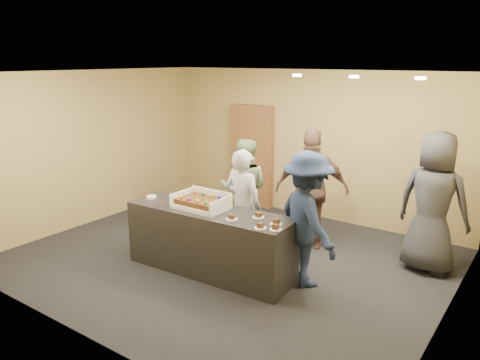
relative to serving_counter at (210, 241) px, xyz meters
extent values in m
plane|color=black|center=(-0.05, 0.48, -0.45)|extent=(6.00, 6.00, 0.00)
plane|color=white|center=(-0.05, 0.48, 2.25)|extent=(6.00, 6.00, 0.00)
cube|color=tan|center=(-0.05, 2.98, 0.90)|extent=(6.00, 0.04, 2.70)
cube|color=tan|center=(-0.05, -2.02, 0.90)|extent=(6.00, 0.04, 2.70)
cube|color=tan|center=(-3.05, 0.48, 0.90)|extent=(0.04, 5.00, 2.70)
cube|color=tan|center=(2.95, 0.48, 0.90)|extent=(0.04, 5.00, 2.70)
cube|color=black|center=(0.00, 0.00, 0.00)|extent=(2.43, 0.81, 0.90)
cube|color=brown|center=(-1.25, 2.89, 0.56)|extent=(0.91, 0.15, 2.01)
cube|color=white|center=(-0.15, 0.00, 0.48)|extent=(0.70, 0.49, 0.06)
cube|color=white|center=(-0.50, 0.00, 0.54)|extent=(0.02, 0.49, 0.19)
cube|color=white|center=(0.20, 0.00, 0.54)|extent=(0.02, 0.49, 0.19)
cube|color=white|center=(-0.15, 0.24, 0.56)|extent=(0.70, 0.02, 0.21)
cube|color=#3A1D0D|center=(-0.15, 0.00, 0.54)|extent=(0.61, 0.42, 0.07)
sphere|color=#E15C1A|center=(-0.38, 0.15, 0.60)|extent=(0.05, 0.05, 0.05)
sphere|color=green|center=(-0.23, 0.15, 0.60)|extent=(0.05, 0.05, 0.05)
sphere|color=yellow|center=(-0.08, 0.15, 0.60)|extent=(0.05, 0.05, 0.05)
sphere|color=#1C1BE8|center=(0.06, 0.15, 0.60)|extent=(0.05, 0.05, 0.05)
sphere|color=orange|center=(-0.38, -0.15, 0.60)|extent=(0.05, 0.05, 0.05)
sphere|color=purple|center=(-0.23, -0.15, 0.60)|extent=(0.05, 0.05, 0.05)
sphere|color=yellow|center=(-0.08, -0.15, 0.60)|extent=(0.05, 0.05, 0.05)
sphere|color=green|center=(0.06, -0.15, 0.60)|extent=(0.05, 0.05, 0.05)
cylinder|color=white|center=(-1.04, -0.06, 0.47)|extent=(0.15, 0.15, 0.04)
cylinder|color=white|center=(0.47, -0.13, 0.45)|extent=(0.15, 0.15, 0.01)
cube|color=#3A1D0D|center=(0.47, -0.13, 0.49)|extent=(0.07, 0.06, 0.06)
cylinder|color=white|center=(0.71, 0.12, 0.45)|extent=(0.15, 0.15, 0.01)
cube|color=#3A1D0D|center=(0.71, 0.12, 0.49)|extent=(0.07, 0.06, 0.06)
cylinder|color=white|center=(0.95, -0.19, 0.45)|extent=(0.15, 0.15, 0.01)
cube|color=#3A1D0D|center=(0.95, -0.19, 0.49)|extent=(0.07, 0.06, 0.06)
cylinder|color=white|center=(1.04, 0.03, 0.45)|extent=(0.15, 0.15, 0.01)
cube|color=#3A1D0D|center=(1.04, 0.03, 0.49)|extent=(0.07, 0.06, 0.06)
cylinder|color=white|center=(1.12, -0.13, 0.45)|extent=(0.15, 0.15, 0.01)
cube|color=#3A1D0D|center=(1.12, -0.13, 0.49)|extent=(0.07, 0.06, 0.06)
imported|color=#ABABB0|center=(0.18, 0.54, 0.39)|extent=(0.61, 0.41, 1.67)
imported|color=gray|center=(-0.35, 1.33, 0.38)|extent=(0.99, 0.89, 1.66)
imported|color=#182341|center=(1.25, 0.45, 0.44)|extent=(1.32, 1.18, 1.78)
imported|color=brown|center=(0.73, 1.60, 0.50)|extent=(1.20, 0.85, 1.89)
imported|color=#28282D|center=(2.46, 1.81, 0.54)|extent=(1.01, 0.71, 1.97)
cylinder|color=#FFEAC6|center=(0.75, 0.98, 2.22)|extent=(0.12, 0.12, 0.03)
cylinder|color=#FFEAC6|center=(1.55, 0.98, 2.22)|extent=(0.12, 0.12, 0.03)
cylinder|color=#FFEAC6|center=(2.35, 0.98, 2.22)|extent=(0.12, 0.12, 0.03)
camera|label=1|loc=(3.82, -4.67, 2.45)|focal=35.00mm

